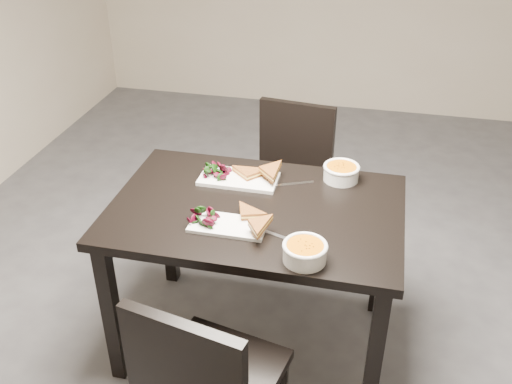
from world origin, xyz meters
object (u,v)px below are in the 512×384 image
Objects in this scene: chair_far at (289,173)px; soup_bowl_far at (341,172)px; table at (256,226)px; plate_far at (239,179)px; chair_near at (204,381)px; soup_bowl_near at (305,251)px; plate_near at (228,225)px.

soup_bowl_far is (0.31, -0.48, 0.31)m from chair_far.
table is 0.80m from chair_far.
soup_bowl_far is (0.44, 0.11, 0.03)m from plate_far.
soup_bowl_near is (0.27, 0.39, 0.31)m from chair_near.
soup_bowl_far is (0.32, 0.30, 0.14)m from table.
chair_near is at bearing -91.52° from table.
chair_far is 0.99m from plate_near.
chair_far is 5.28× the size of soup_bowl_far.
plate_near reaches higher than table.
plate_far is at bearing 122.69° from table.
plate_near is at bearing 156.30° from soup_bowl_near.
chair_near reaches higher than soup_bowl_near.
chair_far is at bearing 89.28° from table.
soup_bowl_far is at bearing 83.39° from chair_near.
soup_bowl_near is at bearing -53.43° from plate_far.
chair_near reaches higher than table.
plate_near is (-0.08, -0.95, 0.27)m from chair_far.
chair_near is at bearing -124.77° from soup_bowl_near.
plate_near is 0.36m from plate_far.
plate_near is at bearing -129.77° from soup_bowl_far.
table is 0.42m from soup_bowl_near.
soup_bowl_far reaches higher than table.
chair_near is at bearing -83.67° from chair_far.
soup_bowl_near is 0.47× the size of plate_far.
chair_near reaches higher than plate_far.
chair_far reaches higher than soup_bowl_far.
chair_near is 5.22× the size of soup_bowl_near.
chair_far is at bearing 102.37° from soup_bowl_near.
chair_far is at bearing 100.93° from chair_near.
table is 0.25m from plate_far.
plate_far is at bearing 108.70° from chair_near.
chair_near is 5.28× the size of soup_bowl_far.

